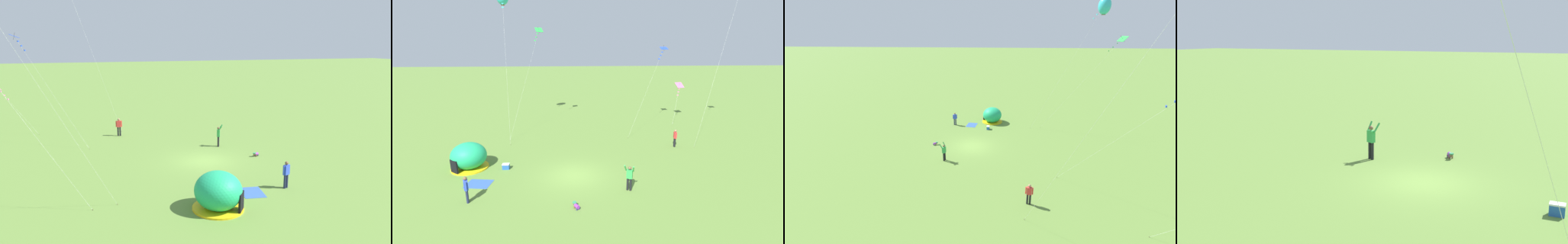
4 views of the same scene
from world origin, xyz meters
TOP-DOWN VIEW (x-y plane):
  - ground_plane at (0.00, 0.00)m, footprint 300.00×300.00m
  - popup_tent at (-8.24, 2.03)m, footprint 2.81×2.81m
  - picnic_blanket at (-6.73, -0.73)m, footprint 1.87×1.54m
  - cooler_box at (-5.33, 1.58)m, footprint 0.54×0.38m
  - toddler_crawling at (-0.05, -4.23)m, footprint 0.42×0.54m
  - person_far_back at (9.92, 5.32)m, footprint 0.29×0.59m
  - person_strolling at (-6.66, -3.02)m, footprint 0.36×0.56m
  - person_arms_raised at (3.56, -2.46)m, footprint 0.72×0.63m
  - kite_pink at (14.83, 16.30)m, footprint 2.76×4.26m
  - kite_blue at (11.21, 13.73)m, footprint 5.87×6.15m
  - kite_green at (-3.69, 15.67)m, footprint 3.39×7.96m

SIDE VIEW (x-z plane):
  - ground_plane at x=0.00m, z-range 0.00..0.00m
  - picnic_blanket at x=-6.73m, z-range 0.00..0.01m
  - toddler_crawling at x=-0.05m, z-range 0.02..0.34m
  - cooler_box at x=-5.33m, z-range 0.00..0.44m
  - person_far_back at x=9.92m, z-range 0.10..1.82m
  - person_strolling at x=-6.66m, z-range 0.10..1.82m
  - popup_tent at x=-8.24m, z-range -0.05..2.05m
  - person_arms_raised at x=3.56m, z-range 0.05..1.94m
  - kite_pink at x=14.83m, z-range 1.96..6.88m
  - kite_blue at x=11.21m, z-range 4.18..13.87m
  - kite_green at x=-3.69m, z-range 5.19..17.04m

